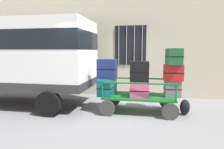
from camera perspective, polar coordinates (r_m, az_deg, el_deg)
ground_plane at (r=5.87m, az=-0.22°, el=-10.77°), size 40.00×40.00×0.00m
building_wall at (r=7.85m, az=2.87°, el=12.17°), size 12.00×0.38×5.00m
van at (r=7.12m, az=-25.73°, el=5.42°), size 4.87×2.12×2.73m
luggage_cart at (r=5.77m, az=7.86°, el=-7.12°), size 2.13×1.12×0.49m
cart_railing at (r=5.67m, az=7.94°, el=-2.49°), size 2.00×0.98×0.46m
suitcase_left_bottom at (r=5.82m, az=-1.36°, el=-3.50°), size 0.46×0.91×0.48m
suitcase_left_middle at (r=5.72m, az=-1.43°, el=1.67°), size 0.59×0.37×0.57m
suitcase_midleft_bottom at (r=5.68m, az=7.91°, el=-4.19°), size 0.58×0.77×0.41m
suitcase_midleft_middle at (r=5.63m, az=8.00°, el=0.89°), size 0.57×0.47×0.59m
suitcase_center_bottom at (r=5.77m, az=17.31°, el=-3.96°), size 0.47×0.38×0.47m
suitcase_center_middle at (r=5.65m, az=17.54°, el=0.55°), size 0.54×0.35×0.45m
suitcase_center_top at (r=5.63m, az=17.70°, el=5.10°), size 0.42×0.72×0.44m
backpack at (r=5.87m, az=20.62°, el=-9.00°), size 0.27×0.22×0.44m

